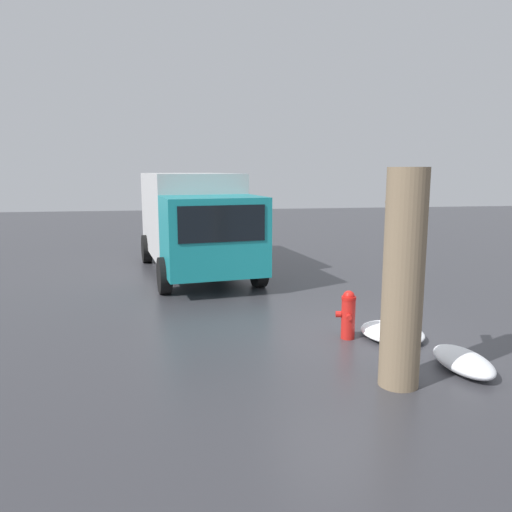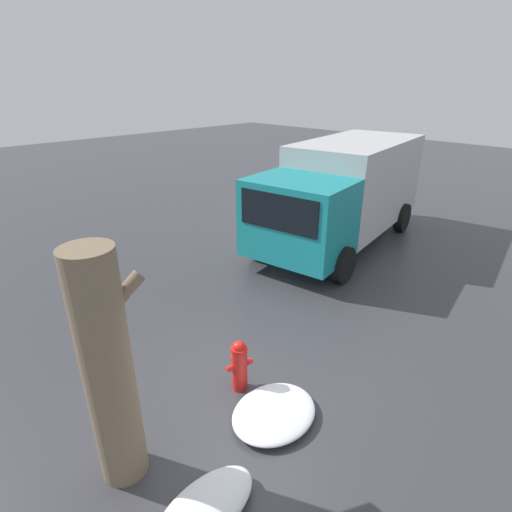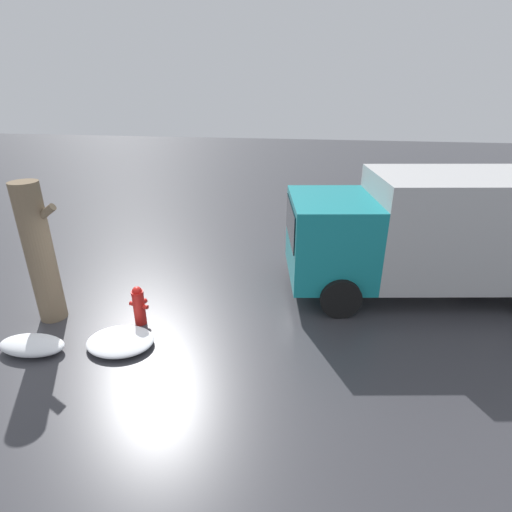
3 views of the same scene
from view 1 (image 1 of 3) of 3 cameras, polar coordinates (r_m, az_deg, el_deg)
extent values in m
plane|color=#38383D|center=(9.20, 10.42, -9.23)|extent=(60.00, 60.00, 0.00)
cylinder|color=red|center=(9.09, 10.49, -7.10)|extent=(0.25, 0.25, 0.71)
cylinder|color=red|center=(8.99, 10.56, -4.74)|extent=(0.26, 0.26, 0.06)
sphere|color=red|center=(8.98, 10.57, -4.56)|extent=(0.21, 0.21, 0.21)
cylinder|color=red|center=(9.05, 9.41, -6.58)|extent=(0.13, 0.13, 0.11)
cylinder|color=red|center=(8.90, 10.60, -6.90)|extent=(0.12, 0.11, 0.09)
cylinder|color=red|center=(9.23, 10.41, -6.28)|extent=(0.12, 0.11, 0.09)
cylinder|color=#7F6B51|center=(7.04, 16.47, -2.64)|extent=(0.55, 0.55, 3.01)
cylinder|color=#7F6B51|center=(7.14, 15.94, 4.41)|extent=(0.63, 0.16, 0.51)
cube|color=teal|center=(12.26, -4.92, 2.37)|extent=(2.19, 2.66, 1.90)
cube|color=black|center=(11.31, -3.89, 3.70)|extent=(0.33, 2.01, 0.83)
cube|color=#BCBCBC|center=(15.45, -7.66, 4.84)|extent=(5.05, 3.08, 2.43)
cylinder|color=black|center=(12.82, 0.31, -1.56)|extent=(0.93, 0.41, 0.90)
cylinder|color=black|center=(12.30, -10.43, -2.21)|extent=(0.93, 0.41, 0.90)
cylinder|color=black|center=(16.99, -4.27, 1.22)|extent=(0.93, 0.41, 0.90)
cylinder|color=black|center=(16.60, -12.38, 0.82)|extent=(0.93, 0.41, 0.90)
ellipsoid|color=white|center=(8.26, 22.59, -11.04)|extent=(1.29, 0.67, 0.28)
ellipsoid|color=white|center=(9.39, 15.29, -8.38)|extent=(1.32, 1.08, 0.20)
camera|label=2|loc=(8.37, 46.45, 17.27)|focal=28.00mm
camera|label=3|loc=(15.35, 31.91, 15.09)|focal=28.00mm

